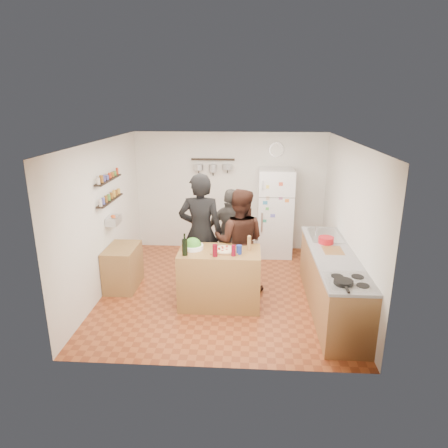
# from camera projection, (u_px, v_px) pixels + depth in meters

# --- Properties ---
(room_shell) EXTENTS (4.20, 4.20, 4.20)m
(room_shell) POSITION_uv_depth(u_px,v_px,m) (225.00, 214.00, 6.86)
(room_shell) COLOR brown
(room_shell) RESTS_ON ground
(prep_island) EXTENTS (1.25, 0.72, 0.91)m
(prep_island) POSITION_uv_depth(u_px,v_px,m) (220.00, 278.00, 6.24)
(prep_island) COLOR olive
(prep_island) RESTS_ON floor
(pizza_board) EXTENTS (0.42, 0.34, 0.02)m
(pizza_board) POSITION_uv_depth(u_px,v_px,m) (225.00, 251.00, 6.08)
(pizza_board) COLOR brown
(pizza_board) RESTS_ON prep_island
(pizza) EXTENTS (0.34, 0.34, 0.02)m
(pizza) POSITION_uv_depth(u_px,v_px,m) (225.00, 249.00, 6.07)
(pizza) COLOR beige
(pizza) RESTS_ON pizza_board
(salad_bowl) EXTENTS (0.32, 0.32, 0.06)m
(salad_bowl) POSITION_uv_depth(u_px,v_px,m) (193.00, 247.00, 6.17)
(salad_bowl) COLOR white
(salad_bowl) RESTS_ON prep_island
(wine_bottle) EXTENTS (0.08, 0.08, 0.25)m
(wine_bottle) POSITION_uv_depth(u_px,v_px,m) (185.00, 247.00, 5.89)
(wine_bottle) COLOR black
(wine_bottle) RESTS_ON prep_island
(wine_glass_near) EXTENTS (0.08, 0.08, 0.18)m
(wine_glass_near) POSITION_uv_depth(u_px,v_px,m) (215.00, 251.00, 5.85)
(wine_glass_near) COLOR #560713
(wine_glass_near) RESTS_ON prep_island
(wine_glass_far) EXTENTS (0.07, 0.07, 0.16)m
(wine_glass_far) POSITION_uv_depth(u_px,v_px,m) (233.00, 251.00, 5.88)
(wine_glass_far) COLOR #60081A
(wine_glass_far) RESTS_ON prep_island
(pepper_mill) EXTENTS (0.06, 0.06, 0.19)m
(pepper_mill) POSITION_uv_depth(u_px,v_px,m) (249.00, 244.00, 6.10)
(pepper_mill) COLOR olive
(pepper_mill) RESTS_ON prep_island
(salt_canister) EXTENTS (0.08, 0.08, 0.14)m
(salt_canister) POSITION_uv_depth(u_px,v_px,m) (239.00, 250.00, 5.95)
(salt_canister) COLOR navy
(salt_canister) RESTS_ON prep_island
(person_left) EXTENTS (0.74, 0.49, 2.01)m
(person_left) POSITION_uv_depth(u_px,v_px,m) (201.00, 233.00, 6.63)
(person_left) COLOR black
(person_left) RESTS_ON floor
(person_center) EXTENTS (0.94, 0.77, 1.77)m
(person_center) POSITION_uv_depth(u_px,v_px,m) (239.00, 241.00, 6.59)
(person_center) COLOR black
(person_center) RESTS_ON floor
(person_back) EXTENTS (1.05, 0.66, 1.66)m
(person_back) POSITION_uv_depth(u_px,v_px,m) (231.00, 235.00, 7.05)
(person_back) COLOR #302D2B
(person_back) RESTS_ON floor
(counter_run) EXTENTS (0.63, 2.63, 0.90)m
(counter_run) POSITION_uv_depth(u_px,v_px,m) (332.00, 282.00, 6.10)
(counter_run) COLOR #9E7042
(counter_run) RESTS_ON floor
(stove_top) EXTENTS (0.60, 0.62, 0.02)m
(stove_top) POSITION_uv_depth(u_px,v_px,m) (350.00, 282.00, 5.05)
(stove_top) COLOR white
(stove_top) RESTS_ON counter_run
(skillet) EXTENTS (0.24, 0.24, 0.05)m
(skillet) POSITION_uv_depth(u_px,v_px,m) (343.00, 282.00, 4.97)
(skillet) COLOR black
(skillet) RESTS_ON stove_top
(sink) EXTENTS (0.50, 0.80, 0.03)m
(sink) POSITION_uv_depth(u_px,v_px,m) (325.00, 236.00, 6.77)
(sink) COLOR silver
(sink) RESTS_ON counter_run
(cutting_board) EXTENTS (0.30, 0.40, 0.02)m
(cutting_board) POSITION_uv_depth(u_px,v_px,m) (333.00, 251.00, 6.09)
(cutting_board) COLOR olive
(cutting_board) RESTS_ON counter_run
(red_bowl) EXTENTS (0.25, 0.25, 0.10)m
(red_bowl) POSITION_uv_depth(u_px,v_px,m) (326.00, 240.00, 6.38)
(red_bowl) COLOR #B4141E
(red_bowl) RESTS_ON counter_run
(fridge) EXTENTS (0.70, 0.68, 1.80)m
(fridge) POSITION_uv_depth(u_px,v_px,m) (275.00, 213.00, 8.20)
(fridge) COLOR white
(fridge) RESTS_ON floor
(wall_clock) EXTENTS (0.30, 0.03, 0.30)m
(wall_clock) POSITION_uv_depth(u_px,v_px,m) (276.00, 150.00, 8.15)
(wall_clock) COLOR silver
(wall_clock) RESTS_ON back_wall
(spice_shelf_lower) EXTENTS (0.12, 1.00, 0.02)m
(spice_shelf_lower) POSITION_uv_depth(u_px,v_px,m) (110.00, 200.00, 6.72)
(spice_shelf_lower) COLOR black
(spice_shelf_lower) RESTS_ON left_wall
(spice_shelf_upper) EXTENTS (0.12, 1.00, 0.02)m
(spice_shelf_upper) POSITION_uv_depth(u_px,v_px,m) (108.00, 180.00, 6.62)
(spice_shelf_upper) COLOR black
(spice_shelf_upper) RESTS_ON left_wall
(produce_basket) EXTENTS (0.18, 0.35, 0.14)m
(produce_basket) POSITION_uv_depth(u_px,v_px,m) (114.00, 220.00, 6.82)
(produce_basket) COLOR silver
(produce_basket) RESTS_ON left_wall
(side_table) EXTENTS (0.50, 0.80, 0.73)m
(side_table) POSITION_uv_depth(u_px,v_px,m) (123.00, 267.00, 6.86)
(side_table) COLOR olive
(side_table) RESTS_ON floor
(pot_rack) EXTENTS (0.90, 0.04, 0.04)m
(pot_rack) POSITION_uv_depth(u_px,v_px,m) (213.00, 159.00, 8.21)
(pot_rack) COLOR black
(pot_rack) RESTS_ON back_wall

